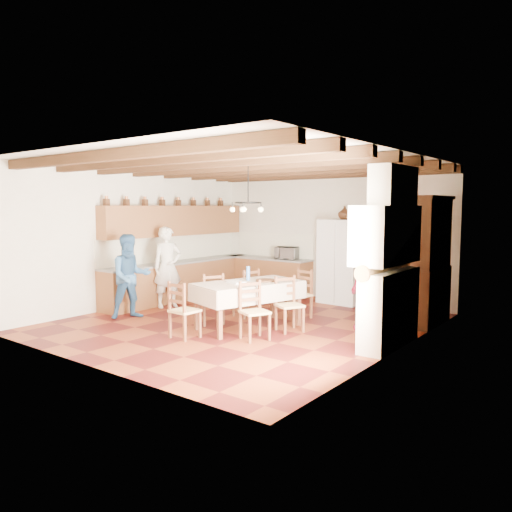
{
  "coord_description": "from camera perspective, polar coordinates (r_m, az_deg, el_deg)",
  "views": [
    {
      "loc": [
        5.81,
        -7.14,
        2.19
      ],
      "look_at": [
        0.1,
        0.3,
        1.25
      ],
      "focal_mm": 35.0,
      "sensor_mm": 36.0,
      "label": 1
    }
  ],
  "objects": [
    {
      "name": "chair_right_near",
      "position": [
        8.22,
        -0.15,
        -6.29
      ],
      "size": [
        0.54,
        0.55,
        0.96
      ],
      "primitive_type": null,
      "rotation": [
        0.0,
        0.0,
        1.14
      ],
      "color": "brown",
      "rests_on": "floor"
    },
    {
      "name": "hutch",
      "position": [
        9.74,
        18.98,
        -0.49
      ],
      "size": [
        0.55,
        1.31,
        2.38
      ],
      "primitive_type": null,
      "rotation": [
        0.0,
        0.0,
        0.0
      ],
      "color": "#361F0E",
      "rests_on": "floor"
    },
    {
      "name": "lower_cabinets_left",
      "position": [
        11.94,
        -8.51,
        -2.82
      ],
      "size": [
        0.6,
        4.3,
        0.86
      ],
      "primitive_type": "cube",
      "color": "brown",
      "rests_on": "ground"
    },
    {
      "name": "dining_table",
      "position": [
        8.98,
        -0.89,
        -3.52
      ],
      "size": [
        1.48,
        2.1,
        0.83
      ],
      "rotation": [
        0.0,
        0.0,
        -0.29
      ],
      "color": "beige",
      "rests_on": "floor"
    },
    {
      "name": "wall_front",
      "position": [
        7.02,
        -18.65,
        -0.21
      ],
      "size": [
        6.0,
        0.02,
        3.0
      ],
      "primitive_type": "cube",
      "color": "beige",
      "rests_on": "ground"
    },
    {
      "name": "person_woman_blue",
      "position": [
        10.04,
        -14.14,
        -2.27
      ],
      "size": [
        0.89,
        0.98,
        1.65
      ],
      "primitive_type": "imported",
      "rotation": [
        0.0,
        0.0,
        1.17
      ],
      "color": "#325D8F",
      "rests_on": "floor"
    },
    {
      "name": "fridge_vase",
      "position": [
        11.39,
        10.08,
        4.89
      ],
      "size": [
        0.37,
        0.37,
        0.3
      ],
      "primitive_type": "imported",
      "rotation": [
        0.0,
        0.0,
        0.34
      ],
      "color": "#361F0E",
      "rests_on": "refrigerator"
    },
    {
      "name": "person_woman_red",
      "position": [
        9.03,
        12.59,
        -3.56
      ],
      "size": [
        0.48,
        0.93,
        1.51
      ],
      "primitive_type": "imported",
      "rotation": [
        0.0,
        0.0,
        -1.71
      ],
      "color": "#A31836",
      "rests_on": "floor"
    },
    {
      "name": "person_man",
      "position": [
        10.97,
        -10.08,
        -1.25
      ],
      "size": [
        0.63,
        0.75,
        1.75
      ],
      "primitive_type": "imported",
      "rotation": [
        0.0,
        0.0,
        1.18
      ],
      "color": "white",
      "rests_on": "floor"
    },
    {
      "name": "chair_end_near",
      "position": [
        8.41,
        -8.16,
        -6.07
      ],
      "size": [
        0.44,
        0.42,
        0.96
      ],
      "primitive_type": null,
      "rotation": [
        0.0,
        0.0,
        3.1
      ],
      "color": "brown",
      "rests_on": "floor"
    },
    {
      "name": "backsplash_left",
      "position": [
        12.06,
        -9.51,
        0.93
      ],
      "size": [
        0.03,
        4.3,
        0.6
      ],
      "primitive_type": "cube",
      "color": "white",
      "rests_on": "ground"
    },
    {
      "name": "backsplash_back",
      "position": [
        12.76,
        2.14,
        1.26
      ],
      "size": [
        2.3,
        0.03,
        0.6
      ],
      "primitive_type": "cube",
      "color": "white",
      "rests_on": "ground"
    },
    {
      "name": "floor",
      "position": [
        9.47,
        -1.6,
        -7.72
      ],
      "size": [
        6.0,
        6.5,
        0.02
      ],
      "primitive_type": "cube",
      "color": "#46110E",
      "rests_on": "ground"
    },
    {
      "name": "fireplace",
      "position": [
        8.01,
        14.6,
        -0.12
      ],
      "size": [
        0.56,
        1.6,
        2.8
      ],
      "primitive_type": null,
      "color": "beige",
      "rests_on": "ground"
    },
    {
      "name": "refrigerator",
      "position": [
        11.46,
        9.94,
        -0.6
      ],
      "size": [
        0.98,
        0.81,
        1.89
      ],
      "primitive_type": "cube",
      "rotation": [
        0.0,
        0.0,
        -0.04
      ],
      "color": "white",
      "rests_on": "floor"
    },
    {
      "name": "wall_right",
      "position": [
        7.7,
        16.03,
        0.37
      ],
      "size": [
        0.02,
        6.5,
        3.0
      ],
      "primitive_type": "cube",
      "color": "beige",
      "rests_on": "ground"
    },
    {
      "name": "chair_left_near",
      "position": [
        9.36,
        -5.16,
        -4.83
      ],
      "size": [
        0.56,
        0.57,
        0.96
      ],
      "primitive_type": null,
      "rotation": [
        0.0,
        0.0,
        -2.11
      ],
      "color": "brown",
      "rests_on": "floor"
    },
    {
      "name": "wall_picture",
      "position": [
        11.22,
        15.19,
        3.78
      ],
      "size": [
        0.34,
        0.03,
        0.42
      ],
      "primitive_type": "cube",
      "color": "#2E1E16",
      "rests_on": "ground"
    },
    {
      "name": "wall_left",
      "position": [
        11.37,
        -13.49,
        2.08
      ],
      "size": [
        0.02,
        6.5,
        3.0
      ],
      "primitive_type": "cube",
      "color": "beige",
      "rests_on": "ground"
    },
    {
      "name": "countertop_back",
      "position": [
        12.56,
        1.38,
        -0.27
      ],
      "size": [
        2.34,
        0.62,
        0.04
      ],
      "primitive_type": "cube",
      "color": "slate",
      "rests_on": "lower_cabinets_back"
    },
    {
      "name": "chair_right_far",
      "position": [
        8.77,
        3.85,
        -5.53
      ],
      "size": [
        0.55,
        0.56,
        0.96
      ],
      "primitive_type": null,
      "rotation": [
        0.0,
        0.0,
        1.08
      ],
      "color": "brown",
      "rests_on": "floor"
    },
    {
      "name": "ceiling",
      "position": [
        9.24,
        -1.65,
        10.81
      ],
      "size": [
        6.0,
        6.5,
        0.02
      ],
      "primitive_type": "cube",
      "color": "white",
      "rests_on": "ground"
    },
    {
      "name": "ceiling_beams",
      "position": [
        9.24,
        -1.65,
        10.19
      ],
      "size": [
        6.0,
        6.3,
        0.16
      ],
      "primitive_type": null,
      "color": "#362412",
      "rests_on": "ground"
    },
    {
      "name": "chair_left_far",
      "position": [
        9.91,
        -1.17,
        -4.21
      ],
      "size": [
        0.48,
        0.5,
        0.96
      ],
      "primitive_type": null,
      "rotation": [
        0.0,
        0.0,
        -1.8
      ],
      "color": "brown",
      "rests_on": "floor"
    },
    {
      "name": "microwave",
      "position": [
        12.22,
        3.52,
        0.34
      ],
      "size": [
        0.61,
        0.48,
        0.3
      ],
      "primitive_type": "imported",
      "rotation": [
        0.0,
        0.0,
        0.24
      ],
      "color": "silver",
      "rests_on": "countertop_back"
    },
    {
      "name": "countertop_left",
      "position": [
        11.88,
        -8.54,
        -0.67
      ],
      "size": [
        0.62,
        4.3,
        0.04
      ],
      "primitive_type": "cube",
      "color": "slate",
      "rests_on": "lower_cabinets_left"
    },
    {
      "name": "chandelier",
      "position": [
        8.86,
        -0.9,
        6.11
      ],
      "size": [
        0.47,
        0.47,
        0.03
      ],
      "primitive_type": "torus",
      "color": "black",
      "rests_on": "ground"
    },
    {
      "name": "wall_back",
      "position": [
        11.94,
        8.3,
        2.34
      ],
      "size": [
        6.0,
        0.02,
        3.0
      ],
      "primitive_type": "cube",
      "color": "beige",
      "rests_on": "ground"
    },
    {
      "name": "upper_cabinets",
      "position": [
        11.91,
        -9.03,
        4.01
      ],
      "size": [
        0.35,
        4.2,
        0.7
      ],
      "primitive_type": "cube",
      "color": "brown",
      "rests_on": "ground"
    },
    {
      "name": "chair_end_far",
      "position": [
        9.82,
        4.89,
        -4.33
      ],
      "size": [
        0.5,
        0.49,
        0.96
      ],
      "primitive_type": null,
      "rotation": [
        0.0,
        0.0,
        -0.24
      ],
      "color": "brown",
      "rests_on": "floor"
    },
    {
      "name": "lower_cabinets_back",
      "position": [
        12.61,
        1.38,
        -2.3
      ],
      "size": [
        2.3,
        0.6,
        0.86
      ],
      "primitive_type": "cube",
      "color": "brown",
      "rests_on": "ground"
    }
  ]
}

